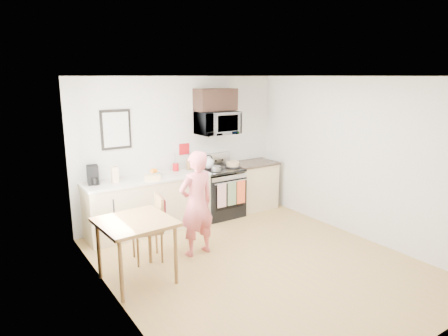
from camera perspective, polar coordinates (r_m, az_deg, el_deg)
floor at (r=5.87m, az=4.94°, el=-13.36°), size 4.60×4.60×0.00m
back_wall at (r=7.31m, az=-6.10°, el=2.69°), size 4.00×0.04×2.60m
front_wall at (r=3.98m, az=26.53°, el=-7.54°), size 4.00×0.04×2.60m
left_wall at (r=4.49m, az=-15.23°, el=-4.32°), size 0.04×4.60×2.60m
right_wall at (r=6.82m, az=18.46°, el=1.34°), size 0.04×4.60×2.60m
ceiling at (r=5.26m, az=5.51°, el=12.94°), size 4.00×4.60×0.04m
window at (r=5.18m, az=-17.83°, el=0.67°), size 0.06×1.40×1.50m
cabinet_left at (r=6.93m, az=-10.67°, el=-5.30°), size 2.10×0.60×0.90m
countertop_left at (r=6.80m, az=-10.84°, el=-1.54°), size 2.14×0.64×0.04m
cabinet_right at (r=8.01m, az=4.17°, el=-2.60°), size 0.84×0.60×0.90m
countertop_right at (r=7.90m, az=4.22°, el=0.69°), size 0.88×0.64×0.04m
range at (r=7.55m, az=-0.55°, el=-3.65°), size 0.76×0.70×1.16m
microwave at (r=7.37m, az=-1.02°, el=6.46°), size 0.76×0.51×0.42m
upper_cabinet at (r=7.37m, az=-1.22°, el=9.74°), size 0.76×0.35×0.40m
wall_art at (r=6.76m, az=-15.19°, el=5.33°), size 0.50×0.04×0.65m
wall_trivet at (r=7.32m, az=-5.70°, el=2.72°), size 0.20×0.02×0.20m
person at (r=5.86m, az=-3.95°, el=-5.09°), size 0.60×0.42×1.57m
dining_table at (r=5.22m, az=-12.54°, el=-8.29°), size 0.88×0.88×0.83m
chair at (r=5.83m, az=-9.72°, el=-7.15°), size 0.51×0.47×0.95m
knife_block at (r=7.28m, az=-4.87°, el=0.58°), size 0.09×0.13×0.20m
utensil_crock at (r=7.19m, az=-6.93°, el=0.62°), size 0.11×0.11×0.33m
fruit_bowl at (r=6.96m, az=-9.79°, el=-0.61°), size 0.25×0.25×0.11m
milk_carton at (r=6.55m, az=-15.33°, el=-0.96°), size 0.10×0.10×0.26m
coffee_maker at (r=6.58m, az=-18.20°, el=-1.02°), size 0.20×0.27×0.30m
bread_bag at (r=6.58m, az=-10.16°, el=-1.38°), size 0.29×0.21×0.10m
cake at (r=7.53m, az=1.28°, el=0.51°), size 0.29×0.29×0.10m
kettle at (r=7.39m, az=-2.24°, el=0.76°), size 0.20×0.20×0.26m
pot at (r=7.19m, az=-1.12°, el=-0.10°), size 0.18×0.31×0.09m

